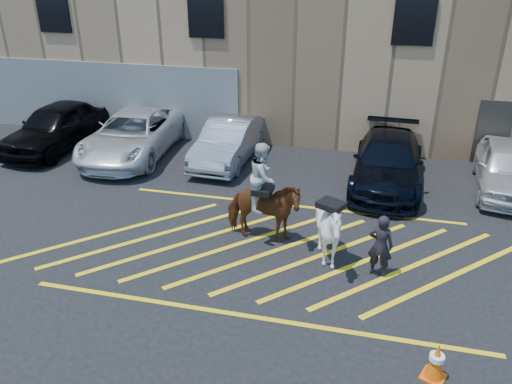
% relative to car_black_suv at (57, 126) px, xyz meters
% --- Properties ---
extents(ground, '(90.00, 90.00, 0.00)m').
position_rel_car_black_suv_xyz_m(ground, '(9.23, -4.91, -0.83)').
color(ground, black).
rests_on(ground, ground).
extents(car_black_suv, '(2.26, 4.98, 1.66)m').
position_rel_car_black_suv_xyz_m(car_black_suv, '(0.00, 0.00, 0.00)').
color(car_black_suv, black).
rests_on(car_black_suv, ground).
extents(car_white_pickup, '(2.82, 5.61, 1.52)m').
position_rel_car_black_suv_xyz_m(car_white_pickup, '(3.05, -0.01, -0.07)').
color(car_white_pickup, silver).
rests_on(car_white_pickup, ground).
extents(car_silver_sedan, '(1.72, 4.44, 1.44)m').
position_rel_car_black_suv_xyz_m(car_silver_sedan, '(6.50, 0.24, -0.11)').
color(car_silver_sedan, '#9497A1').
rests_on(car_silver_sedan, ground).
extents(car_blue_suv, '(2.29, 5.15, 1.47)m').
position_rel_car_black_suv_xyz_m(car_blue_suv, '(11.84, -0.48, -0.10)').
color(car_blue_suv, black).
rests_on(car_blue_suv, ground).
extents(car_white_suv, '(2.18, 4.45, 1.46)m').
position_rel_car_black_suv_xyz_m(car_white_suv, '(15.35, -0.15, -0.10)').
color(car_white_suv, silver).
rests_on(car_white_suv, ground).
extents(handler, '(0.60, 0.46, 1.49)m').
position_rel_car_black_suv_xyz_m(handler, '(11.68, -5.61, -0.08)').
color(handler, black).
rests_on(handler, ground).
extents(warehouse, '(32.42, 10.20, 7.30)m').
position_rel_car_black_suv_xyz_m(warehouse, '(9.22, 7.08, 2.82)').
color(warehouse, tan).
rests_on(warehouse, ground).
extents(hatching_zone, '(12.60, 5.12, 0.01)m').
position_rel_car_black_suv_xyz_m(hatching_zone, '(9.23, -5.21, -0.82)').
color(hatching_zone, yellow).
rests_on(hatching_zone, ground).
extents(mounted_bay, '(1.99, 0.97, 2.59)m').
position_rel_car_black_suv_xyz_m(mounted_bay, '(8.83, -4.75, 0.22)').
color(mounted_bay, '#5E3516').
rests_on(mounted_bay, ground).
extents(saddled_white, '(1.90, 1.98, 1.68)m').
position_rel_car_black_suv_xyz_m(saddled_white, '(10.53, -5.37, 0.02)').
color(saddled_white, white).
rests_on(saddled_white, ground).
extents(traffic_cone, '(0.50, 0.50, 0.73)m').
position_rel_car_black_suv_xyz_m(traffic_cone, '(12.67, -8.52, -0.46)').
color(traffic_cone, '#FF580A').
rests_on(traffic_cone, ground).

